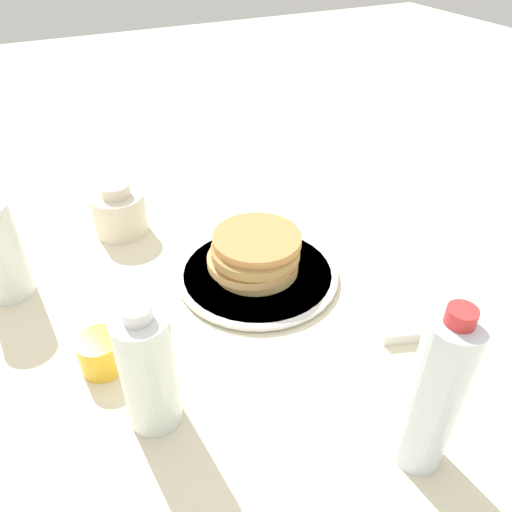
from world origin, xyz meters
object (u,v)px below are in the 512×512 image
pancake_stack (254,254)px  water_bottle_near (435,395)px  juice_glass (101,353)px  cream_jug (119,212)px  plate (256,274)px  water_bottle_far (148,370)px

pancake_stack → water_bottle_near: (-0.03, 0.40, 0.06)m
juice_glass → water_bottle_near: (-0.32, 0.31, 0.09)m
cream_jug → water_bottle_near: 0.69m
juice_glass → plate: bearing=-162.8°
cream_jug → water_bottle_far: (0.07, 0.46, 0.04)m
cream_jug → water_bottle_near: (-0.20, 0.65, 0.07)m
water_bottle_far → juice_glass: bearing=-69.1°
juice_glass → water_bottle_near: size_ratio=0.27×
water_bottle_far → pancake_stack: bearing=-139.7°
plate → cream_jug: 0.31m
plate → pancake_stack: size_ratio=1.73×
juice_glass → cream_jug: bearing=-108.0°
juice_glass → cream_jug: cream_jug is taller
plate → juice_glass: 0.30m
pancake_stack → cream_jug: cream_jug is taller
juice_glass → pancake_stack: bearing=-162.2°
cream_jug → water_bottle_far: size_ratio=0.55×
plate → water_bottle_far: 0.33m
pancake_stack → cream_jug: size_ratio=1.56×
cream_jug → water_bottle_far: water_bottle_far is taller
pancake_stack → water_bottle_far: size_ratio=0.86×
pancake_stack → water_bottle_far: (0.24, 0.21, 0.04)m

